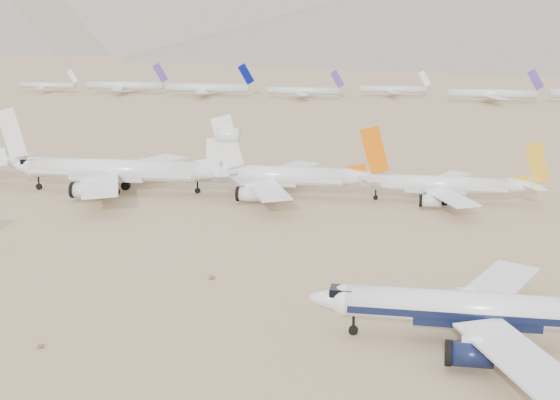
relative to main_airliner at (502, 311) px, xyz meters
name	(u,v)px	position (x,y,z in m)	size (l,w,h in m)	color
ground	(406,327)	(-11.63, 3.77, -4.47)	(7000.00, 7000.00, 0.00)	#977758
main_airliner	(502,311)	(0.00, 0.00, 0.00)	(46.06, 44.99, 16.26)	white
row2_gold_tail	(447,185)	(-4.81, 78.52, -0.50)	(39.88, 39.00, 14.20)	white
row2_orange_tail	(276,176)	(-43.21, 77.68, 0.28)	(47.45, 46.42, 16.93)	white
row2_white_trijet	(125,170)	(-78.39, 74.85, 1.07)	(53.98, 52.76, 19.13)	white
distant_storage_row	(470,92)	(11.90, 313.44, 0.07)	(574.85, 59.99, 16.11)	silver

